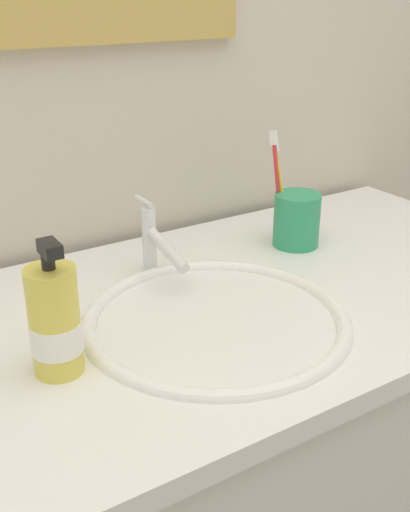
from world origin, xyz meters
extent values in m
cube|color=beige|center=(0.00, 0.33, 1.20)|extent=(2.44, 0.04, 2.40)
cube|color=white|center=(0.00, 0.00, 0.83)|extent=(1.24, 0.58, 0.03)
ellipsoid|color=white|center=(-0.04, -0.05, 0.79)|extent=(0.33, 0.33, 0.11)
torus|color=white|center=(-0.04, -0.05, 0.85)|extent=(0.39, 0.39, 0.02)
cylinder|color=#595B60|center=(-0.04, -0.05, 0.74)|extent=(0.03, 0.03, 0.01)
cylinder|color=silver|center=(-0.04, 0.15, 0.90)|extent=(0.02, 0.02, 0.11)
cylinder|color=silver|center=(-0.04, 0.09, 0.91)|extent=(0.02, 0.12, 0.04)
cylinder|color=silver|center=(-0.04, 0.16, 0.97)|extent=(0.01, 0.05, 0.01)
cylinder|color=#2D9966|center=(0.24, 0.10, 0.90)|extent=(0.08, 0.08, 0.10)
cylinder|color=yellow|center=(0.23, 0.13, 0.94)|extent=(0.03, 0.04, 0.18)
cube|color=white|center=(0.22, 0.15, 1.03)|extent=(0.02, 0.02, 0.03)
cylinder|color=red|center=(0.22, 0.13, 0.95)|extent=(0.02, 0.03, 0.19)
cube|color=white|center=(0.21, 0.15, 1.04)|extent=(0.01, 0.02, 0.03)
cylinder|color=#DBCC4C|center=(-0.27, -0.05, 0.92)|extent=(0.06, 0.06, 0.14)
cylinder|color=black|center=(-0.27, -0.05, 1.00)|extent=(0.02, 0.02, 0.02)
cube|color=black|center=(-0.27, -0.06, 1.02)|extent=(0.02, 0.04, 0.02)
cylinder|color=white|center=(-0.27, -0.05, 0.90)|extent=(0.06, 0.06, 0.04)
camera|label=1|loc=(-0.46, -0.70, 1.29)|focal=43.56mm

